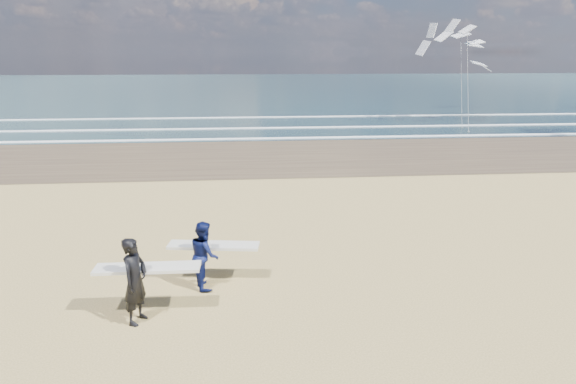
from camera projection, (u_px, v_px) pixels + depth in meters
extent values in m
cube|color=#463525|center=(572.00, 148.00, 30.01)|extent=(220.00, 12.00, 0.01)
cube|color=#182F36|center=(362.00, 87.00, 81.89)|extent=(220.00, 100.00, 0.02)
cube|color=white|center=(528.00, 135.00, 34.61)|extent=(220.00, 0.50, 0.05)
cube|color=white|center=(495.00, 125.00, 39.13)|extent=(220.00, 0.50, 0.05)
cube|color=white|center=(460.00, 115.00, 45.37)|extent=(220.00, 0.50, 0.05)
imported|color=black|center=(135.00, 281.00, 10.48)|extent=(0.65, 0.79, 1.84)
cube|color=silver|center=(148.00, 268.00, 10.80)|extent=(2.21, 0.56, 0.07)
imported|color=#0C1445|center=(205.00, 255.00, 12.10)|extent=(0.80, 0.92, 1.63)
cube|color=silver|center=(214.00, 245.00, 12.43)|extent=(2.25, 0.82, 0.07)
cube|color=slate|center=(469.00, 132.00, 35.93)|extent=(0.12, 0.12, 0.10)
cube|color=slate|center=(462.00, 127.00, 38.07)|extent=(0.12, 0.12, 0.10)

